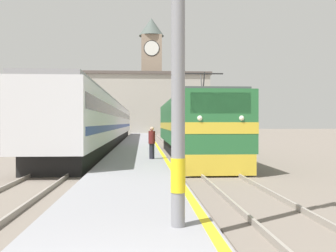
{
  "coord_description": "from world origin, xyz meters",
  "views": [
    {
      "loc": [
        0.34,
        -3.42,
        2.1
      ],
      "look_at": [
        1.82,
        19.24,
        1.91
      ],
      "focal_mm": 42.0,
      "sensor_mm": 36.0,
      "label": 1
    }
  ],
  "objects_px": {
    "person_on_platform": "(152,142)",
    "clock_tower": "(151,72)",
    "locomotive_train": "(191,127)",
    "passenger_train": "(107,122)"
  },
  "relations": [
    {
      "from": "passenger_train",
      "to": "person_on_platform",
      "type": "distance_m",
      "value": 20.12
    },
    {
      "from": "locomotive_train",
      "to": "person_on_platform",
      "type": "xyz_separation_m",
      "value": [
        -2.48,
        -3.84,
        -0.71
      ]
    },
    {
      "from": "person_on_platform",
      "to": "clock_tower",
      "type": "distance_m",
      "value": 62.35
    },
    {
      "from": "passenger_train",
      "to": "clock_tower",
      "type": "relative_size",
      "value": 2.14
    },
    {
      "from": "locomotive_train",
      "to": "person_on_platform",
      "type": "relative_size",
      "value": 11.21
    },
    {
      "from": "locomotive_train",
      "to": "clock_tower",
      "type": "bearing_deg",
      "value": 91.1
    },
    {
      "from": "locomotive_train",
      "to": "clock_tower",
      "type": "xyz_separation_m",
      "value": [
        -1.1,
        57.42,
        10.83
      ]
    },
    {
      "from": "locomotive_train",
      "to": "passenger_train",
      "type": "xyz_separation_m",
      "value": [
        -6.51,
        15.85,
        0.33
      ]
    },
    {
      "from": "person_on_platform",
      "to": "clock_tower",
      "type": "height_order",
      "value": "clock_tower"
    },
    {
      "from": "locomotive_train",
      "to": "clock_tower",
      "type": "distance_m",
      "value": 58.44
    }
  ]
}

